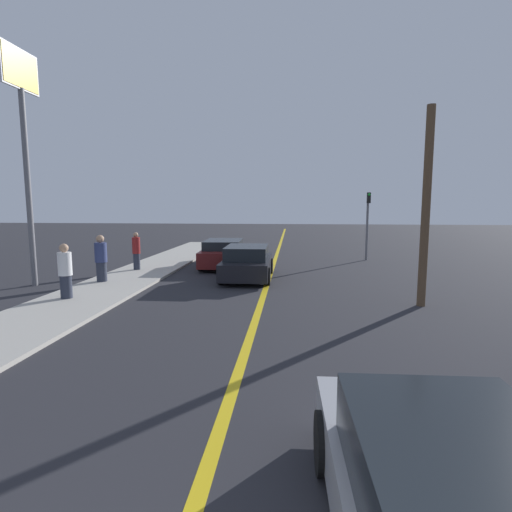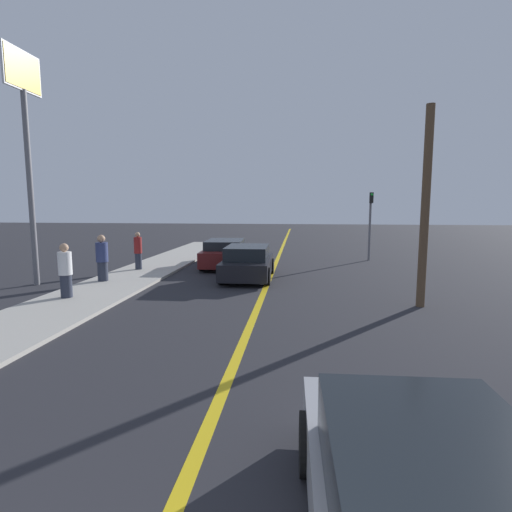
# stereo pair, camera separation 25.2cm
# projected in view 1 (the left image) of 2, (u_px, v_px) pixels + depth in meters

# --- Properties ---
(road_center_line) EXTENTS (0.20, 60.00, 0.01)m
(road_center_line) POSITION_uv_depth(u_px,v_px,m) (272.00, 268.00, 18.57)
(road_center_line) COLOR gold
(road_center_line) RESTS_ON ground_plane
(sidewalk_left) EXTENTS (2.68, 29.32, 0.10)m
(sidewalk_left) POSITION_uv_depth(u_px,v_px,m) (129.00, 278.00, 15.77)
(sidewalk_left) COLOR #ADA89E
(sidewalk_left) RESTS_ON ground_plane
(car_ahead_center) EXTENTS (1.98, 4.04, 1.33)m
(car_ahead_center) POSITION_uv_depth(u_px,v_px,m) (247.00, 263.00, 15.85)
(car_ahead_center) COLOR black
(car_ahead_center) RESTS_ON ground_plane
(car_far_distant) EXTENTS (2.18, 4.44, 1.28)m
(car_far_distant) POSITION_uv_depth(u_px,v_px,m) (224.00, 253.00, 19.00)
(car_far_distant) COLOR maroon
(car_far_distant) RESTS_ON ground_plane
(pedestrian_mid_group) EXTENTS (0.40, 0.40, 1.67)m
(pedestrian_mid_group) POSITION_uv_depth(u_px,v_px,m) (65.00, 271.00, 12.10)
(pedestrian_mid_group) COLOR #282D3D
(pedestrian_mid_group) RESTS_ON sidewalk_left
(pedestrian_far_standing) EXTENTS (0.44, 0.44, 1.73)m
(pedestrian_far_standing) POSITION_uv_depth(u_px,v_px,m) (101.00, 259.00, 14.76)
(pedestrian_far_standing) COLOR #282D3D
(pedestrian_far_standing) RESTS_ON sidewalk_left
(pedestrian_by_sign) EXTENTS (0.34, 0.34, 1.64)m
(pedestrian_by_sign) POSITION_uv_depth(u_px,v_px,m) (136.00, 251.00, 17.44)
(pedestrian_by_sign) COLOR #282D3D
(pedestrian_by_sign) RESTS_ON sidewalk_left
(traffic_light) EXTENTS (0.18, 0.40, 3.56)m
(traffic_light) POSITION_uv_depth(u_px,v_px,m) (368.00, 218.00, 20.89)
(traffic_light) COLOR slate
(traffic_light) RESTS_ON ground_plane
(roadside_sign) EXTENTS (0.20, 1.90, 8.22)m
(roadside_sign) POSITION_uv_depth(u_px,v_px,m) (23.00, 114.00, 13.80)
(roadside_sign) COLOR slate
(roadside_sign) RESTS_ON ground_plane
(utility_pole) EXTENTS (0.24, 0.24, 5.67)m
(utility_pole) POSITION_uv_depth(u_px,v_px,m) (426.00, 208.00, 11.31)
(utility_pole) COLOR brown
(utility_pole) RESTS_ON ground_plane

